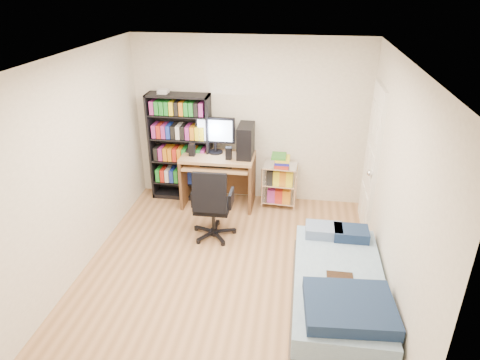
% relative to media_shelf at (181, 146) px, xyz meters
% --- Properties ---
extents(room, '(3.58, 4.08, 2.58)m').
position_rel_media_shelf_xyz_m(room, '(1.05, -1.84, 0.39)').
color(room, '#AD8056').
rests_on(room, ground).
extents(media_shelf, '(0.94, 0.31, 1.74)m').
position_rel_media_shelf_xyz_m(media_shelf, '(0.00, 0.00, 0.00)').
color(media_shelf, black).
rests_on(media_shelf, room).
extents(computer_desk, '(1.08, 0.63, 1.36)m').
position_rel_media_shelf_xyz_m(computer_desk, '(0.72, -0.12, -0.12)').
color(computer_desk, '#A97E57').
rests_on(computer_desk, room).
extents(office_chair, '(0.61, 0.61, 1.02)m').
position_rel_media_shelf_xyz_m(office_chair, '(0.72, -1.11, -0.53)').
color(office_chair, black).
rests_on(office_chair, room).
extents(wire_cart, '(0.53, 0.40, 0.83)m').
position_rel_media_shelf_xyz_m(wire_cart, '(1.55, -0.08, -0.32)').
color(wire_cart, white).
rests_on(wire_cart, room).
extents(bed, '(0.96, 1.91, 0.55)m').
position_rel_media_shelf_xyz_m(bed, '(2.30, -2.30, -0.62)').
color(bed, '#51473C').
rests_on(bed, room).
extents(door, '(0.12, 0.80, 2.00)m').
position_rel_media_shelf_xyz_m(door, '(2.77, -0.49, 0.14)').
color(door, white).
rests_on(door, room).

